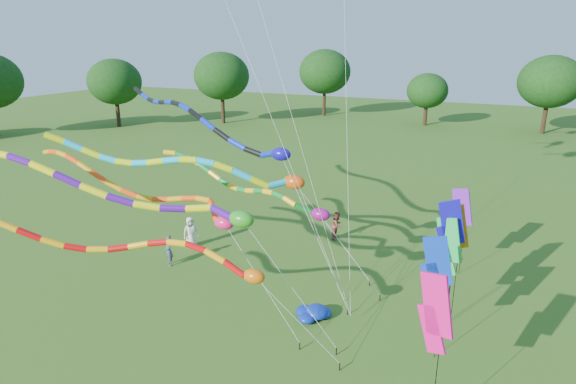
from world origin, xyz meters
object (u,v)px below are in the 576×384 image
at_px(tube_kite_red, 143,251).
at_px(tube_kite_orange, 149,192).
at_px(blue_nylon_heap, 312,310).
at_px(person_b, 169,251).
at_px(person_a, 191,232).
at_px(person_c, 337,226).

distance_m(tube_kite_red, tube_kite_orange, 3.91).
xyz_separation_m(blue_nylon_heap, person_b, (-8.41, 1.33, 0.56)).
bearing_deg(blue_nylon_heap, tube_kite_red, -133.65).
height_order(blue_nylon_heap, person_b, person_b).
bearing_deg(tube_kite_red, person_b, 107.15).
bearing_deg(person_a, blue_nylon_heap, -74.81).
bearing_deg(person_b, tube_kite_orange, -21.05).
distance_m(tube_kite_red, blue_nylon_heap, 7.57).
bearing_deg(tube_kite_red, person_c, 62.00).
distance_m(blue_nylon_heap, person_c, 8.34).
height_order(tube_kite_orange, blue_nylon_heap, tube_kite_orange).
relative_size(tube_kite_orange, blue_nylon_heap, 7.32).
bearing_deg(tube_kite_orange, tube_kite_red, -48.32).
relative_size(blue_nylon_heap, person_c, 1.13).
bearing_deg(blue_nylon_heap, person_c, 101.76).
bearing_deg(blue_nylon_heap, person_b, 171.02).
bearing_deg(tube_kite_red, blue_nylon_heap, 30.67).
bearing_deg(blue_nylon_heap, tube_kite_orange, -166.28).
relative_size(person_a, person_b, 1.07).
height_order(tube_kite_red, person_a, tube_kite_red).
relative_size(tube_kite_red, tube_kite_orange, 0.93).
bearing_deg(tube_kite_orange, person_c, 69.04).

